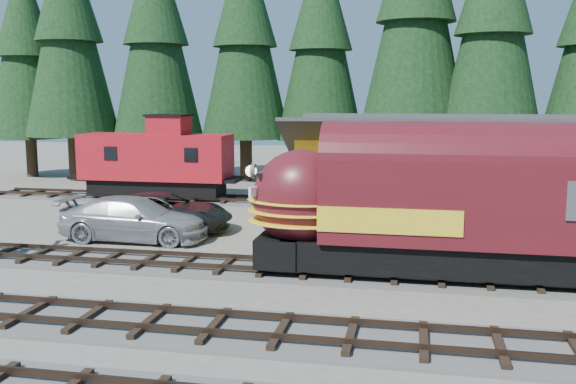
% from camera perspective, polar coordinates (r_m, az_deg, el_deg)
% --- Properties ---
extents(ground, '(120.00, 120.00, 0.00)m').
position_cam_1_polar(ground, '(18.52, 13.79, -11.01)').
color(ground, '#6B665B').
rests_on(ground, ground).
extents(track_spur, '(32.00, 3.20, 0.33)m').
position_cam_1_polar(track_spur, '(37.10, -2.96, -0.86)').
color(track_spur, '#4C4947').
rests_on(track_spur, ground).
extents(depot, '(12.80, 7.00, 5.30)m').
position_cam_1_polar(depot, '(28.15, 13.16, 1.89)').
color(depot, gold).
rests_on(depot, ground).
extents(conifer_backdrop, '(78.71, 22.81, 17.40)m').
position_cam_1_polar(conifer_backdrop, '(42.44, 18.63, 13.60)').
color(conifer_backdrop, black).
rests_on(conifer_backdrop, ground).
extents(locomotive, '(14.64, 2.91, 3.98)m').
position_cam_1_polar(locomotive, '(21.82, 14.72, -1.67)').
color(locomotive, black).
rests_on(locomotive, ground).
extents(caboose, '(8.90, 2.58, 4.63)m').
position_cam_1_polar(caboose, '(38.71, -11.59, 2.77)').
color(caboose, black).
rests_on(caboose, ground).
extents(pickup_truck_a, '(6.51, 3.36, 1.75)m').
position_cam_1_polar(pickup_truck_a, '(29.67, -11.06, -1.79)').
color(pickup_truck_a, black).
rests_on(pickup_truck_a, ground).
extents(pickup_truck_b, '(6.41, 2.72, 1.84)m').
position_cam_1_polar(pickup_truck_b, '(28.09, -13.52, -2.35)').
color(pickup_truck_b, '#A6A8AD').
rests_on(pickup_truck_b, ground).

